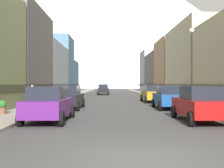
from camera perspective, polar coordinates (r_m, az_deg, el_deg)
The scene contains 22 objects.
ground_plane at distance 7.40m, azimuth 5.88°, elevation -14.98°, with size 400.00×400.00×0.00m, color #414141.
sidewalk_left at distance 42.48m, azimuth -8.23°, elevation -2.41°, with size 2.50×100.00×0.15m, color gray.
sidewalk_right at distance 42.73m, azimuth 8.66°, elevation -2.39°, with size 2.50×100.00×0.15m, color gray.
storefront_left_3 at distance 42.11m, azimuth -15.04°, elevation 2.47°, with size 7.53×12.76×7.63m.
storefront_left_4 at distance 52.80m, azimuth -13.59°, elevation 3.50°, with size 10.12×8.27×10.48m.
storefront_left_5 at distance 60.74m, azimuth -10.64°, elevation 1.31°, with size 7.51×8.30×6.69m.
storefront_right_2 at distance 36.34m, azimuth 20.44°, elevation 3.92°, with size 10.01×12.91×9.03m.
storefront_right_3 at distance 47.29m, azimuth 14.43°, elevation 3.08°, with size 8.59×9.54×9.10m.
storefront_right_4 at distance 58.17m, azimuth 11.88°, elevation 1.99°, with size 9.35×11.69×8.00m.
storefront_right_5 at distance 68.72m, azimuth 10.19°, elevation 2.44°, with size 10.05×9.41×9.81m.
car_left_0 at distance 14.35m, azimuth -12.83°, elevation -4.00°, with size 2.13×4.43×1.78m.
car_left_1 at distance 21.16m, azimuth -8.95°, elevation -2.68°, with size 2.17×4.45×1.78m.
car_right_0 at distance 14.66m, azimuth 17.60°, elevation -3.92°, with size 2.10×4.42×1.78m.
car_right_1 at distance 21.48m, azimuth 11.58°, elevation -2.64°, with size 2.14×4.44×1.78m.
car_right_2 at distance 28.84m, azimuth 8.36°, elevation -1.95°, with size 2.10×4.42×1.78m.
car_driving_0 at distance 48.10m, azimuth -1.81°, elevation -1.13°, with size 2.06×4.40×1.78m.
car_driving_1 at distance 58.31m, azimuth -1.65°, elevation -0.92°, with size 2.06×4.40×1.78m.
potted_plant_0 at distance 22.59m, azimuth -16.75°, elevation -3.49°, with size 0.54×0.54×0.77m.
potted_plant_2 at distance 17.47m, azimuth -21.60°, elevation -4.32°, with size 0.48×0.48×0.81m.
pedestrian_0 at distance 20.70m, azimuth -16.06°, elevation -2.69°, with size 0.36×0.36×1.67m.
streetlamp_right at distance 21.34m, azimuth 16.05°, elevation 5.63°, with size 0.36×0.36×5.86m.
mountain_backdrop at distance 274.93m, azimuth -0.97°, elevation 13.80°, with size 317.46×317.46×134.17m, color silver.
Camera 1 is at (-0.84, -7.09, 1.92)m, focal length 44.53 mm.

